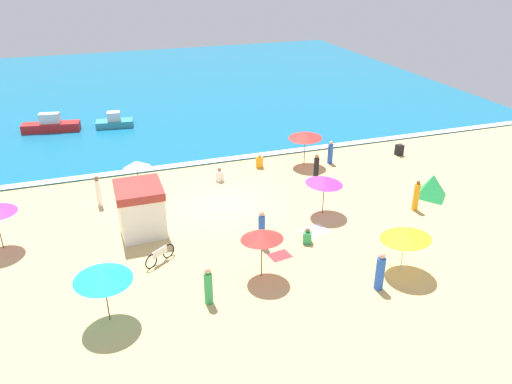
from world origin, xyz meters
TOP-DOWN VIEW (x-y plane):
  - ground_plane at (0.00, 0.00)m, footprint 60.00×60.00m
  - ocean_water at (0.00, 28.00)m, footprint 60.00×44.00m
  - wave_breaker_foam at (0.00, 6.30)m, footprint 57.00×0.70m
  - lifeguard_cabana at (-4.72, -1.64)m, footprint 2.31×2.60m
  - beach_umbrella_1 at (-4.35, 2.63)m, footprint 1.96×1.99m
  - beach_umbrella_2 at (-0.20, -7.29)m, footprint 2.33×2.35m
  - beach_umbrella_3 at (4.98, -2.80)m, footprint 2.60×2.59m
  - beach_umbrella_4 at (5.91, -8.98)m, footprint 3.16×3.17m
  - beach_umbrella_5 at (6.79, 3.84)m, footprint 3.06×3.06m
  - beach_umbrella_7 at (-6.86, -8.14)m, footprint 3.12×3.12m
  - beach_tent at (11.92, -3.04)m, footprint 1.62×1.79m
  - parked_bicycle at (-4.31, -4.75)m, footprint 1.53×1.08m
  - beachgoer_0 at (10.04, -4.12)m, footprint 0.47×0.47m
  - beachgoer_1 at (6.33, 1.00)m, footprint 0.44×0.44m
  - beachgoer_2 at (0.69, 3.14)m, footprint 0.52×0.52m
  - beachgoer_3 at (4.25, -9.80)m, footprint 0.54×0.54m
  - beachgoer_4 at (3.78, 4.38)m, footprint 0.53×0.53m
  - beachgoer_5 at (8.58, 3.53)m, footprint 0.39×0.39m
  - beachgoer_6 at (13.91, 3.31)m, footprint 0.54×0.54m
  - beachgoer_7 at (2.88, -5.40)m, footprint 0.55×0.55m
  - beachgoer_8 at (-2.88, -8.37)m, footprint 0.50×0.50m
  - beachgoer_9 at (0.67, -4.85)m, footprint 0.46×0.46m
  - beachgoer_10 at (-6.65, 2.13)m, footprint 0.30×0.30m
  - beach_towel_0 at (3.75, -4.46)m, footprint 1.53×1.29m
  - beach_towel_1 at (1.17, -6.05)m, footprint 1.13×0.94m
  - small_boat_0 at (-4.69, 16.02)m, footprint 3.05×1.67m
  - small_boat_1 at (-9.56, 16.51)m, footprint 4.50×1.79m

SIDE VIEW (x-z plane):
  - ground_plane at x=0.00m, z-range 0.00..0.00m
  - beach_towel_0 at x=3.75m, z-range 0.00..0.01m
  - beach_towel_1 at x=1.17m, z-range 0.00..0.01m
  - ocean_water at x=0.00m, z-range 0.00..0.10m
  - wave_breaker_foam at x=0.00m, z-range 0.10..0.11m
  - beachgoer_7 at x=2.88m, z-range -0.06..0.77m
  - parked_bicycle at x=-4.31m, z-range 0.00..0.76m
  - beachgoer_2 at x=0.69m, z-range -0.06..0.86m
  - beachgoer_6 at x=13.91m, z-range -0.07..0.87m
  - beachgoer_4 at x=3.78m, z-range -0.06..0.88m
  - small_boat_0 at x=-4.69m, z-range -0.12..1.12m
  - small_boat_1 at x=-9.56m, z-range -0.15..1.31m
  - beach_tent at x=11.92m, z-range 0.00..1.42m
  - beachgoer_5 at x=8.58m, z-range -0.06..1.54m
  - beachgoer_8 at x=-2.88m, z-range -0.04..1.68m
  - beachgoer_3 at x=4.25m, z-range -0.06..1.75m
  - beachgoer_0 at x=10.04m, z-range -0.05..1.74m
  - beachgoer_10 at x=-6.65m, z-range -0.01..1.82m
  - beachgoer_9 at x=0.67m, z-range -0.04..1.86m
  - beachgoer_1 at x=6.33m, z-range -0.04..1.86m
  - lifeguard_cabana at x=-4.72m, z-range 0.03..2.64m
  - beach_umbrella_4 at x=5.91m, z-range 0.79..2.99m
  - beach_umbrella_3 at x=4.98m, z-range 0.86..3.10m
  - beach_umbrella_1 at x=-4.35m, z-range 0.87..3.19m
  - beach_umbrella_2 at x=-0.20m, z-range 0.92..3.30m
  - beach_umbrella_5 at x=6.79m, z-range 0.93..3.31m
  - beach_umbrella_7 at x=-6.86m, z-range 0.93..3.32m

